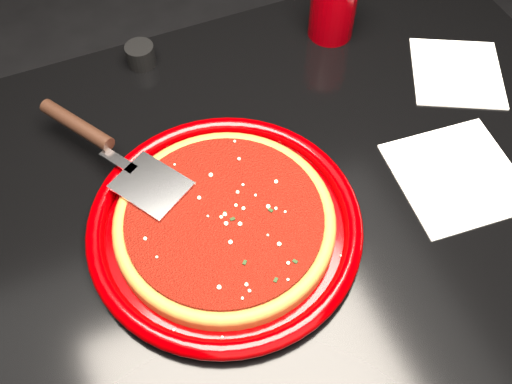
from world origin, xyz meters
TOP-DOWN VIEW (x-y plane):
  - floor at (0.00, 0.00)m, footprint 4.00×4.00m
  - table at (0.00, 0.00)m, footprint 1.20×0.80m
  - plate at (-0.06, -0.03)m, footprint 0.43×0.43m
  - pizza_crust at (-0.06, -0.03)m, footprint 0.34×0.34m
  - pizza_crust_rim at (-0.06, -0.03)m, footprint 0.34×0.34m
  - pizza_sauce at (-0.06, -0.03)m, footprint 0.30×0.30m
  - parmesan_dusting at (-0.06, -0.03)m, footprint 0.27×0.27m
  - basil_flecks at (-0.06, -0.03)m, footprint 0.24×0.24m
  - pizza_server at (-0.17, 0.13)m, footprint 0.25×0.33m
  - cup at (0.27, 0.28)m, footprint 0.10×0.10m
  - napkin_a at (0.30, -0.08)m, footprint 0.19×0.19m
  - napkin_b at (0.42, 0.10)m, footprint 0.21×0.21m
  - ramekin at (-0.07, 0.34)m, footprint 0.06×0.06m

SIDE VIEW (x-z plane):
  - floor at x=0.00m, z-range -0.01..0.00m
  - table at x=0.00m, z-range 0.00..0.75m
  - napkin_b at x=0.42m, z-range 0.75..0.75m
  - napkin_a at x=0.30m, z-range 0.75..0.75m
  - plate at x=-0.06m, z-range 0.75..0.78m
  - pizza_crust at x=-0.06m, z-range 0.76..0.78m
  - ramekin at x=-0.07m, z-range 0.75..0.79m
  - pizza_crust_rim at x=-0.06m, z-range 0.77..0.79m
  - pizza_sauce at x=-0.06m, z-range 0.78..0.79m
  - basil_flecks at x=-0.06m, z-range 0.79..0.79m
  - parmesan_dusting at x=-0.06m, z-range 0.79..0.79m
  - pizza_server at x=-0.17m, z-range 0.79..0.81m
  - cup at x=0.27m, z-range 0.75..0.86m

